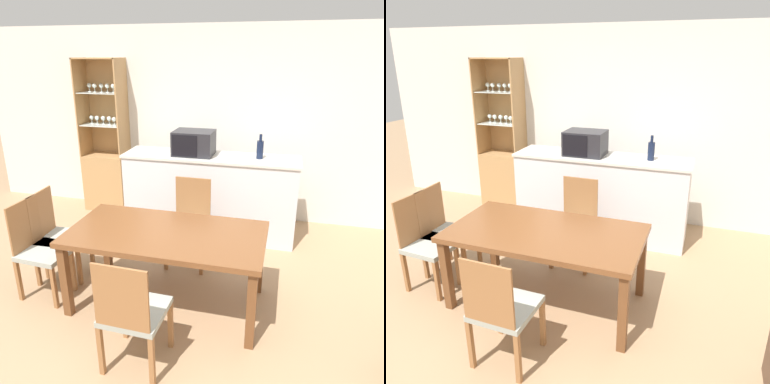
# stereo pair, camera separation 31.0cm
# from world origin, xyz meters

# --- Properties ---
(ground_plane) EXTENTS (18.00, 18.00, 0.00)m
(ground_plane) POSITION_xyz_m (0.00, 0.00, 0.00)
(ground_plane) COLOR #A37F5B
(wall_back) EXTENTS (6.80, 0.06, 2.55)m
(wall_back) POSITION_xyz_m (0.00, 2.63, 1.27)
(wall_back) COLOR silver
(wall_back) RESTS_ON ground_plane
(kitchen_counter) EXTENTS (2.14, 0.55, 1.03)m
(kitchen_counter) POSITION_xyz_m (0.17, 1.94, 0.51)
(kitchen_counter) COLOR silver
(kitchen_counter) RESTS_ON ground_plane
(display_cabinet) EXTENTS (0.62, 0.39, 2.14)m
(display_cabinet) POSITION_xyz_m (-1.47, 2.42, 0.62)
(display_cabinet) COLOR tan
(display_cabinet) RESTS_ON ground_plane
(dining_table) EXTENTS (1.71, 0.89, 0.73)m
(dining_table) POSITION_xyz_m (0.10, 0.42, 0.65)
(dining_table) COLOR brown
(dining_table) RESTS_ON ground_plane
(dining_chair_side_left_near) EXTENTS (0.45, 0.45, 0.93)m
(dining_chair_side_left_near) POSITION_xyz_m (-1.09, 0.29, 0.46)
(dining_chair_side_left_near) COLOR #999E93
(dining_chair_side_left_near) RESTS_ON ground_plane
(dining_chair_side_left_far) EXTENTS (0.44, 0.44, 0.93)m
(dining_chair_side_left_far) POSITION_xyz_m (-1.09, 0.55, 0.46)
(dining_chair_side_left_far) COLOR #999E93
(dining_chair_side_left_far) RESTS_ON ground_plane
(dining_chair_head_near) EXTENTS (0.44, 0.44, 0.93)m
(dining_chair_head_near) POSITION_xyz_m (0.10, -0.36, 0.46)
(dining_chair_head_near) COLOR #999E93
(dining_chair_head_near) RESTS_ON ground_plane
(dining_chair_head_far) EXTENTS (0.43, 0.43, 0.93)m
(dining_chair_head_far) POSITION_xyz_m (0.10, 1.20, 0.46)
(dining_chair_head_far) COLOR #999E93
(dining_chair_head_far) RESTS_ON ground_plane
(microwave) EXTENTS (0.48, 0.38, 0.29)m
(microwave) POSITION_xyz_m (-0.04, 1.94, 1.17)
(microwave) COLOR #232328
(microwave) RESTS_ON kitchen_counter
(wine_bottle) EXTENTS (0.08, 0.08, 0.29)m
(wine_bottle) POSITION_xyz_m (0.76, 1.95, 1.14)
(wine_bottle) COLOR #141E38
(wine_bottle) RESTS_ON kitchen_counter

